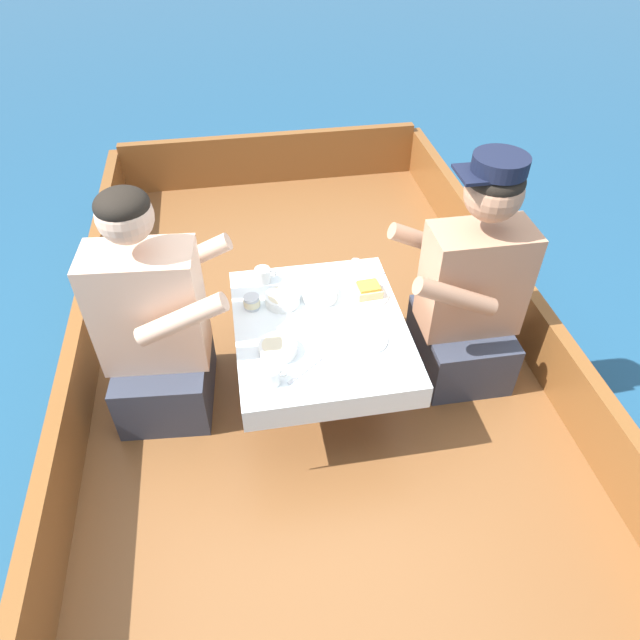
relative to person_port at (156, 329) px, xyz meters
name	(u,v)px	position (x,y,z in m)	size (l,w,h in m)	color
ground_plane	(316,410)	(0.63, 0.04, -0.66)	(60.00, 60.00, 0.00)	navy
boat_deck	(316,392)	(0.63, 0.04, -0.53)	(2.06, 3.72, 0.26)	brown
gunwale_port	(78,378)	(-0.36, 0.04, -0.25)	(0.06, 3.72, 0.29)	brown
gunwale_starboard	(530,324)	(1.63, 0.04, -0.25)	(0.06, 3.72, 0.29)	brown
bow_coaming	(271,158)	(0.63, 1.87, -0.23)	(1.94, 0.06, 0.33)	brown
cockpit_table	(320,331)	(0.63, -0.07, -0.04)	(0.67, 0.79, 0.40)	#B2B2B7
person_port	(156,329)	(0.00, 0.00, 0.00)	(0.55, 0.48, 1.00)	#333847
person_starboard	(470,294)	(1.27, -0.02, 0.02)	(0.52, 0.44, 1.02)	#333847
plate_sandwich	(368,295)	(0.86, 0.06, 0.00)	(0.17, 0.17, 0.01)	white
plate_bread	(365,339)	(0.79, -0.19, 0.00)	(0.17, 0.17, 0.01)	white
sandwich	(368,290)	(0.86, 0.06, 0.03)	(0.11, 0.10, 0.05)	#E0BC7F
bowl_port_near	(320,293)	(0.66, 0.09, 0.02)	(0.15, 0.15, 0.04)	white
bowl_starboard_near	(282,298)	(0.50, 0.08, 0.02)	(0.14, 0.14, 0.04)	white
bowl_center_far	(278,348)	(0.45, -0.20, 0.02)	(0.14, 0.14, 0.04)	white
coffee_cup_port	(263,275)	(0.44, 0.23, 0.03)	(0.09, 0.07, 0.07)	white
coffee_cup_starboard	(272,376)	(0.42, -0.35, 0.03)	(0.09, 0.06, 0.07)	white
tin_can	(252,302)	(0.38, 0.07, 0.03)	(0.07, 0.07, 0.05)	silver
utensil_spoon_center	(363,263)	(0.89, 0.28, 0.00)	(0.12, 0.14, 0.01)	silver
utensil_knife_starboard	(331,327)	(0.67, -0.10, 0.00)	(0.01, 0.17, 0.00)	silver
utensil_knife_port	(305,370)	(0.54, -0.31, 0.00)	(0.14, 0.11, 0.00)	silver
utensil_spoon_starboard	(383,321)	(0.88, -0.11, 0.00)	(0.12, 0.14, 0.01)	silver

